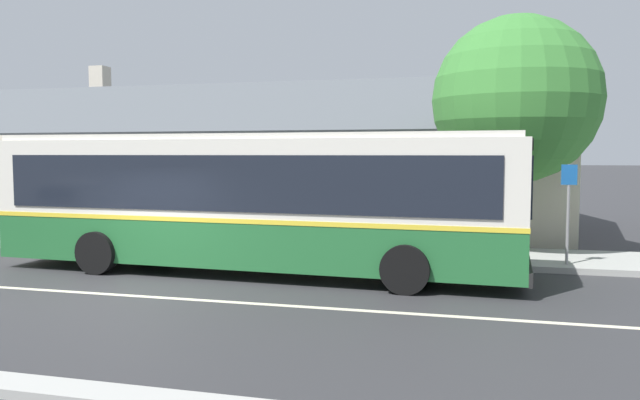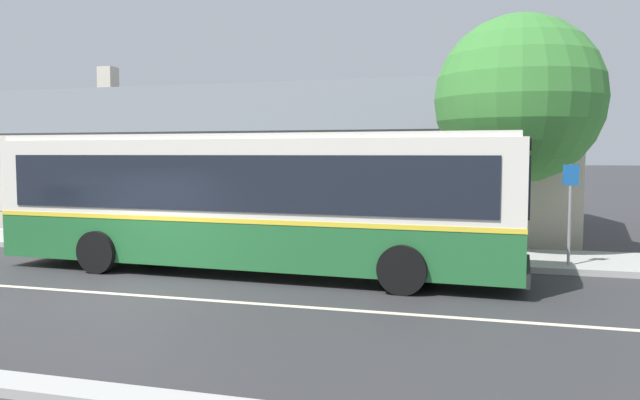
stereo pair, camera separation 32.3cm
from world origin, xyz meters
name	(u,v)px [view 1 (the left image)]	position (x,y,z in m)	size (l,w,h in m)	color
ground_plane	(117,295)	(0.00, 0.00, 0.00)	(300.00, 300.00, 0.00)	#2D2D30
sidewalk_far	(234,247)	(0.00, 6.00, 0.07)	(60.00, 3.00, 0.15)	#9E9E99
lane_divider_stripe	(117,295)	(0.00, 0.00, 0.00)	(60.00, 0.16, 0.01)	beige
community_building	(236,176)	(-2.99, 13.49, 1.88)	(26.02, 9.92, 6.75)	beige
transit_bus	(253,199)	(1.78, 2.90, 1.74)	(12.47, 3.09, 3.24)	#236633
bench_by_building	(67,226)	(-5.28, 5.60, 0.57)	(1.76, 0.51, 0.94)	brown
street_tree_primary	(516,100)	(7.82, 7.01, 4.24)	(4.50, 4.50, 6.51)	#4C3828
bus_stop_sign	(568,202)	(8.97, 4.99, 1.64)	(0.36, 0.07, 2.40)	gray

